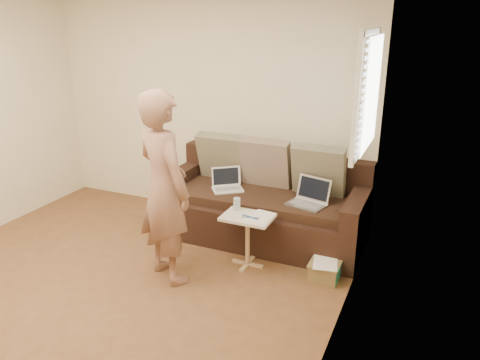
{
  "coord_description": "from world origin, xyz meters",
  "views": [
    {
      "loc": [
        2.56,
        -2.63,
        2.35
      ],
      "look_at": [
        0.8,
        1.4,
        0.78
      ],
      "focal_mm": 35.14,
      "sensor_mm": 36.0,
      "label": 1
    }
  ],
  "objects_px": {
    "laptop_silver": "(306,205)",
    "side_table": "(247,241)",
    "person": "(164,188)",
    "striped_box": "(325,270)",
    "laptop_white": "(228,190)",
    "drinking_glass": "(237,204)",
    "sofa": "(262,201)"
  },
  "relations": [
    {
      "from": "laptop_silver",
      "to": "side_table",
      "type": "xyz_separation_m",
      "value": [
        -0.43,
        -0.49,
        -0.26
      ]
    },
    {
      "from": "person",
      "to": "striped_box",
      "type": "relative_size",
      "value": 6.31
    },
    {
      "from": "laptop_white",
      "to": "person",
      "type": "bearing_deg",
      "value": -134.21
    },
    {
      "from": "person",
      "to": "striped_box",
      "type": "height_order",
      "value": "person"
    },
    {
      "from": "side_table",
      "to": "person",
      "type": "bearing_deg",
      "value": -141.18
    },
    {
      "from": "laptop_silver",
      "to": "striped_box",
      "type": "distance_m",
      "value": 0.7
    },
    {
      "from": "laptop_white",
      "to": "side_table",
      "type": "bearing_deg",
      "value": -87.01
    },
    {
      "from": "laptop_silver",
      "to": "side_table",
      "type": "distance_m",
      "value": 0.7
    },
    {
      "from": "side_table",
      "to": "drinking_glass",
      "type": "distance_m",
      "value": 0.37
    },
    {
      "from": "sofa",
      "to": "person",
      "type": "xyz_separation_m",
      "value": [
        -0.51,
        -1.11,
        0.46
      ]
    },
    {
      "from": "laptop_silver",
      "to": "laptop_white",
      "type": "xyz_separation_m",
      "value": [
        -0.9,
        0.07,
        0.0
      ]
    },
    {
      "from": "striped_box",
      "to": "drinking_glass",
      "type": "bearing_deg",
      "value": 176.93
    },
    {
      "from": "sofa",
      "to": "laptop_white",
      "type": "bearing_deg",
      "value": -170.24
    },
    {
      "from": "sofa",
      "to": "side_table",
      "type": "distance_m",
      "value": 0.65
    },
    {
      "from": "laptop_silver",
      "to": "drinking_glass",
      "type": "height_order",
      "value": "drinking_glass"
    },
    {
      "from": "sofa",
      "to": "person",
      "type": "bearing_deg",
      "value": -114.8
    },
    {
      "from": "person",
      "to": "striped_box",
      "type": "bearing_deg",
      "value": -131.26
    },
    {
      "from": "laptop_white",
      "to": "striped_box",
      "type": "relative_size",
      "value": 1.15
    },
    {
      "from": "person",
      "to": "drinking_glass",
      "type": "height_order",
      "value": "person"
    },
    {
      "from": "side_table",
      "to": "drinking_glass",
      "type": "relative_size",
      "value": 4.38
    },
    {
      "from": "laptop_white",
      "to": "person",
      "type": "relative_size",
      "value": 0.18
    },
    {
      "from": "laptop_silver",
      "to": "side_table",
      "type": "bearing_deg",
      "value": -116.79
    },
    {
      "from": "laptop_white",
      "to": "striped_box",
      "type": "distance_m",
      "value": 1.4
    },
    {
      "from": "sofa",
      "to": "side_table",
      "type": "height_order",
      "value": "sofa"
    },
    {
      "from": "laptop_silver",
      "to": "laptop_white",
      "type": "relative_size",
      "value": 1.14
    },
    {
      "from": "side_table",
      "to": "drinking_glass",
      "type": "bearing_deg",
      "value": 147.57
    },
    {
      "from": "sofa",
      "to": "drinking_glass",
      "type": "distance_m",
      "value": 0.55
    },
    {
      "from": "sofa",
      "to": "side_table",
      "type": "bearing_deg",
      "value": -81.94
    },
    {
      "from": "sofa",
      "to": "laptop_silver",
      "type": "bearing_deg",
      "value": -14.55
    },
    {
      "from": "laptop_white",
      "to": "side_table",
      "type": "xyz_separation_m",
      "value": [
        0.47,
        -0.56,
        -0.26
      ]
    },
    {
      "from": "person",
      "to": "drinking_glass",
      "type": "distance_m",
      "value": 0.79
    },
    {
      "from": "drinking_glass",
      "to": "side_table",
      "type": "bearing_deg",
      "value": -32.43
    }
  ]
}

